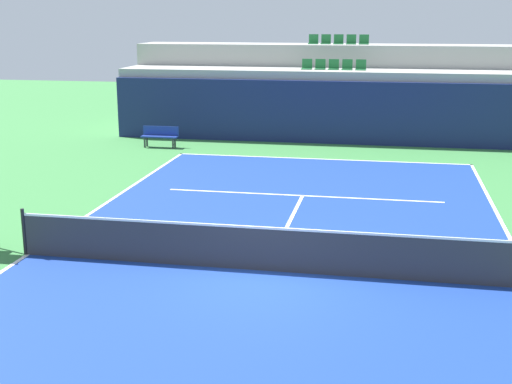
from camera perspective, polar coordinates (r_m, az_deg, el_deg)
ground_plane at (r=14.82m, az=0.76°, el=-6.49°), size 80.00×80.00×0.00m
court_surface at (r=14.82m, az=0.76°, el=-6.47°), size 11.00×24.00×0.01m
baseline_far at (r=26.23m, az=5.34°, el=2.71°), size 11.00×0.10×0.00m
sideline_left at (r=16.60m, az=-18.18°, el=-4.88°), size 0.10×24.00×0.00m
service_line_far at (r=20.86m, az=3.84°, el=-0.30°), size 8.26×0.10×0.00m
centre_service_line at (r=17.80m, az=2.56°, el=-2.85°), size 0.10×6.40×0.00m
back_wall at (r=29.37m, az=6.05°, el=6.49°), size 18.61×0.30×2.61m
stands_tier_lower at (r=30.68m, az=6.28°, el=7.16°), size 18.61×2.40×2.97m
stands_tier_upper at (r=33.00m, az=6.65°, el=8.51°), size 18.61×2.40×3.95m
seating_row_lower at (r=30.62m, az=6.38°, el=10.17°), size 2.76×0.44×0.44m
seating_row_upper at (r=32.96m, az=6.77°, el=12.16°), size 2.76×0.44×0.44m
tennis_net at (r=14.64m, az=0.76°, el=-4.63°), size 11.08×0.08×1.07m
player_bench at (r=28.73m, az=-7.86°, el=4.65°), size 1.50×0.40×0.85m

